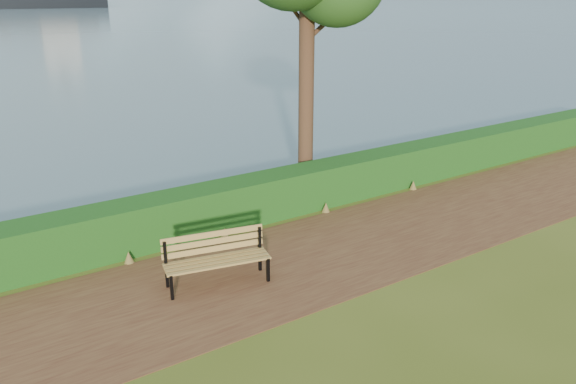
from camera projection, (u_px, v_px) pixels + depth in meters
ground at (323, 262)px, 11.01m from camera, size 140.00×140.00×0.00m
path at (314, 256)px, 11.24m from camera, size 40.00×3.40×0.01m
hedge at (256, 199)px, 12.88m from camera, size 32.00×0.85×1.00m
bench at (216, 255)px, 10.07m from camera, size 1.95×0.92×0.94m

